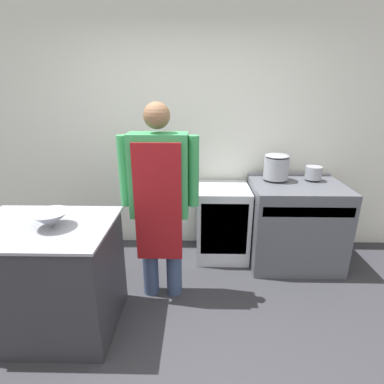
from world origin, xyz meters
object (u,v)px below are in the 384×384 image
Objects in this scene: stove at (294,223)px; stock_pot at (276,166)px; sauce_pot at (313,173)px; fridge_unit at (222,222)px; mixing_bowl at (51,220)px; person_cook at (159,193)px.

stock_pot reaches higher than stove.
stove is 5.50× the size of sauce_pot.
mixing_bowl is (-1.31, -1.15, 0.54)m from fridge_unit.
stock_pot is at bearing 148.33° from stove.
stock_pot reaches higher than fridge_unit.
mixing_bowl reaches higher than stove.
fridge_unit is 1.83m from mixing_bowl.
sauce_pot reaches higher than fridge_unit.
sauce_pot is (2.27, 1.17, 0.03)m from mixing_bowl.
stove is 3.48× the size of mixing_bowl.
stove is 0.65m from stock_pot.
stock_pot is at bearing 2.14° from fridge_unit.
person_cook reaches higher than stove.
stove is 2.38m from mixing_bowl.
stove is 0.58m from sauce_pot.
mixing_bowl is at bearing -147.89° from stock_pot.
stock_pot reaches higher than mixing_bowl.
stove is 3.46× the size of stock_pot.
stock_pot is at bearing 180.00° from sauce_pot.
mixing_bowl is at bearing -138.77° from fridge_unit.
fridge_unit is 4.78× the size of sauce_pot.
fridge_unit is (-0.76, 0.11, -0.04)m from stove.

